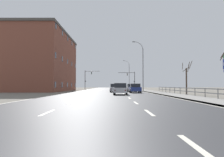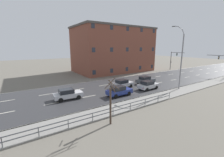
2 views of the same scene
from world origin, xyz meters
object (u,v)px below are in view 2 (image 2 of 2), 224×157
Objects in this scene: car_mid_centre at (119,91)px; street_lamp_midground at (181,59)px; traffic_signal_right at (224,62)px; car_near_right at (68,94)px; car_near_left at (148,85)px; car_far_right at (145,80)px; car_far_left at (123,84)px; brick_building at (113,50)px; traffic_signal_left at (173,58)px.

street_lamp_midground is at bearing 75.80° from car_mid_centre.
traffic_signal_right is 38.89m from car_near_right.
car_near_left and car_mid_centre have the same top height.
street_lamp_midground reaches higher than car_far_right.
street_lamp_midground is at bearing 50.11° from car_far_left.
traffic_signal_right is 1.36× the size of car_far_right.
car_far_right is 0.18× the size of brick_building.
car_near_left is 14.01m from car_near_right.
car_mid_centre is 4.75m from car_far_left.
car_near_right is at bearing -76.72° from traffic_signal_left.
car_mid_centre is at bearing -94.27° from traffic_signal_right.
street_lamp_midground is at bearing -4.62° from brick_building.
traffic_signal_right is at bearing 77.13° from car_far_right.
street_lamp_midground is 1.99× the size of traffic_signal_right.
traffic_signal_left reaches higher than car_mid_centre.
car_far_right is at bearing -12.48° from brick_building.
car_near_left is at bearing -122.05° from street_lamp_midground.
traffic_signal_left is at bearing 114.21° from car_near_left.
traffic_signal_right is 29.88m from brick_building.
traffic_signal_left reaches higher than car_far_right.
brick_building is at bearing 148.71° from car_mid_centre.
car_far_right is at bearing 87.39° from car_far_left.
car_mid_centre is 25.71m from brick_building.
car_near_left and car_far_left have the same top height.
car_near_right is (0.48, -16.39, 0.00)m from car_far_right.
brick_building is at bearing 160.81° from car_near_left.
traffic_signal_right is 28.63m from car_far_left.
car_near_left is (-2.35, -24.71, -2.95)m from traffic_signal_right.
traffic_signal_left is 0.26× the size of brick_building.
traffic_signal_right reaches higher than car_mid_centre.
car_far_left is (-5.74, -27.90, -2.95)m from traffic_signal_right.
car_near_right is at bearing -86.95° from car_far_right.
traffic_signal_right is 22.94m from car_far_right.
car_far_right is at bearing 110.00° from car_mid_centre.
street_lamp_midground reaches higher than traffic_signal_right.
car_near_left is at bearing 42.12° from car_far_left.
traffic_signal_right is at bearing 77.23° from car_far_left.
car_near_left is (11.60, -23.75, -3.13)m from traffic_signal_left.
car_far_right is 1.00× the size of car_far_left.
traffic_signal_left reaches higher than car_far_left.
traffic_signal_right is 13.99m from traffic_signal_left.
car_far_right is 9.72m from car_mid_centre.
street_lamp_midground is 8.02m from car_far_right.
traffic_signal_right is 1.34× the size of car_near_right.
traffic_signal_left reaches higher than traffic_signal_right.
traffic_signal_right is at bearing 86.14° from car_mid_centre.
car_far_left is at bearing -73.04° from traffic_signal_left.
car_far_right is 4.19m from car_near_left.
car_mid_centre is (-2.33, -31.21, -2.95)m from traffic_signal_right.
car_far_right is 0.99× the size of car_near_right.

